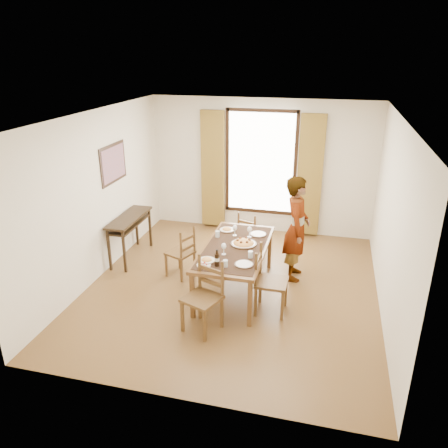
% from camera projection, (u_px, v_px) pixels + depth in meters
% --- Properties ---
extents(ground, '(5.00, 5.00, 0.00)m').
position_uv_depth(ground, '(232.00, 287.00, 7.02)').
color(ground, brown).
rests_on(ground, ground).
extents(room_shell, '(4.60, 5.10, 2.74)m').
position_uv_depth(room_shell, '(235.00, 193.00, 6.56)').
color(room_shell, silver).
rests_on(room_shell, ground).
extents(console_table, '(0.38, 1.20, 0.80)m').
position_uv_depth(console_table, '(129.00, 223.00, 7.77)').
color(console_table, black).
rests_on(console_table, ground).
extents(dining_table, '(0.94, 1.91, 0.76)m').
position_uv_depth(dining_table, '(235.00, 250.00, 6.69)').
color(dining_table, brown).
rests_on(dining_table, ground).
extents(chair_west, '(0.51, 0.51, 0.88)m').
position_uv_depth(chair_west, '(182.00, 253.00, 7.22)').
color(chair_west, brown).
rests_on(chair_west, ground).
extents(chair_north, '(0.50, 0.50, 0.89)m').
position_uv_depth(chair_north, '(251.00, 236.00, 7.88)').
color(chair_north, brown).
rests_on(chair_north, ground).
extents(chair_south, '(0.58, 0.58, 1.01)m').
position_uv_depth(chair_south, '(204.00, 298.00, 5.83)').
color(chair_south, brown).
rests_on(chair_south, ground).
extents(chair_east, '(0.45, 0.45, 1.00)m').
position_uv_depth(chair_east, '(269.00, 282.00, 6.22)').
color(chair_east, brown).
rests_on(chair_east, ground).
extents(man, '(0.67, 0.47, 1.74)m').
position_uv_depth(man, '(297.00, 229.00, 7.03)').
color(man, '#989CA1').
rests_on(man, ground).
extents(plate_sw, '(0.27, 0.27, 0.05)m').
position_uv_depth(plate_sw, '(207.00, 259.00, 6.20)').
color(plate_sw, silver).
rests_on(plate_sw, dining_table).
extents(plate_se, '(0.27, 0.27, 0.05)m').
position_uv_depth(plate_se, '(244.00, 263.00, 6.09)').
color(plate_se, silver).
rests_on(plate_se, dining_table).
extents(plate_nw, '(0.27, 0.27, 0.05)m').
position_uv_depth(plate_nw, '(227.00, 229.00, 7.24)').
color(plate_nw, silver).
rests_on(plate_nw, dining_table).
extents(plate_ne, '(0.27, 0.27, 0.05)m').
position_uv_depth(plate_ne, '(258.00, 233.00, 7.07)').
color(plate_ne, silver).
rests_on(plate_ne, dining_table).
extents(pasta_platter, '(0.40, 0.40, 0.10)m').
position_uv_depth(pasta_platter, '(244.00, 242.00, 6.71)').
color(pasta_platter, '#C56E19').
rests_on(pasta_platter, dining_table).
extents(caprese_plate, '(0.20, 0.20, 0.04)m').
position_uv_depth(caprese_plate, '(204.00, 264.00, 6.07)').
color(caprese_plate, silver).
rests_on(caprese_plate, dining_table).
extents(wine_glass_a, '(0.08, 0.08, 0.18)m').
position_uv_depth(wine_glass_a, '(224.00, 249.00, 6.37)').
color(wine_glass_a, white).
rests_on(wine_glass_a, dining_table).
extents(wine_glass_b, '(0.08, 0.08, 0.18)m').
position_uv_depth(wine_glass_b, '(249.00, 232.00, 6.96)').
color(wine_glass_b, white).
rests_on(wine_glass_b, dining_table).
extents(wine_glass_c, '(0.08, 0.08, 0.18)m').
position_uv_depth(wine_glass_c, '(235.00, 230.00, 7.02)').
color(wine_glass_c, white).
rests_on(wine_glass_c, dining_table).
extents(tumbler_a, '(0.07, 0.07, 0.10)m').
position_uv_depth(tumbler_a, '(250.00, 254.00, 6.29)').
color(tumbler_a, silver).
rests_on(tumbler_a, dining_table).
extents(tumbler_b, '(0.07, 0.07, 0.10)m').
position_uv_depth(tumbler_b, '(218.00, 234.00, 6.98)').
color(tumbler_b, silver).
rests_on(tumbler_b, dining_table).
extents(tumbler_c, '(0.07, 0.07, 0.10)m').
position_uv_depth(tumbler_c, '(225.00, 263.00, 6.03)').
color(tumbler_c, silver).
rests_on(tumbler_c, dining_table).
extents(wine_bottle, '(0.07, 0.07, 0.25)m').
position_uv_depth(wine_bottle, '(217.00, 258.00, 6.03)').
color(wine_bottle, black).
rests_on(wine_bottle, dining_table).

